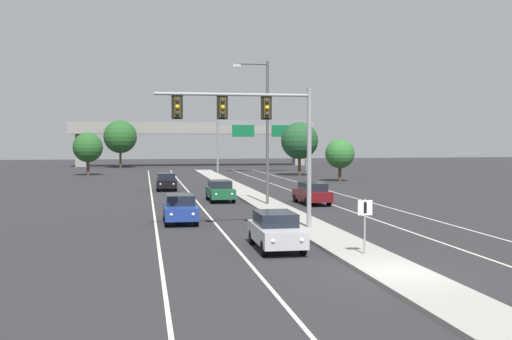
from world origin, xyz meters
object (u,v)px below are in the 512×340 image
at_px(car_oncoming_blue, 180,208).
at_px(car_receding_darkred, 312,193).
at_px(tree_far_right_c, 300,141).
at_px(tree_far_right_a, 340,154).
at_px(tree_far_left_a, 120,137).
at_px(car_oncoming_black, 166,181).
at_px(highway_sign_gantry, 263,129).
at_px(car_oncoming_silver, 276,230).
at_px(tree_far_left_b, 88,147).
at_px(car_oncoming_green, 220,190).
at_px(street_lamp_median, 264,124).
at_px(overhead_signal_mast, 256,124).
at_px(median_sign_post, 365,218).

distance_m(car_oncoming_blue, car_receding_darkred, 12.96).
height_order(car_receding_darkred, tree_far_right_c, tree_far_right_c).
xyz_separation_m(tree_far_right_a, tree_far_left_a, (-25.39, 37.97, 2.04)).
bearing_deg(tree_far_right_c, tree_far_right_a, -80.94).
distance_m(car_receding_darkred, tree_far_left_a, 63.39).
relative_size(car_oncoming_black, highway_sign_gantry, 0.34).
relative_size(car_oncoming_silver, tree_far_left_b, 0.80).
distance_m(car_oncoming_blue, car_oncoming_black, 22.77).
bearing_deg(tree_far_left_a, car_oncoming_green, -80.68).
height_order(street_lamp_median, car_receding_darkred, street_lamp_median).
relative_size(car_receding_darkred, tree_far_left_b, 0.81).
bearing_deg(car_oncoming_black, car_oncoming_silver, -83.73).
xyz_separation_m(tree_far_right_c, tree_far_left_a, (-23.59, 26.69, 0.60)).
height_order(tree_far_left_a, tree_far_left_b, tree_far_left_a).
xyz_separation_m(overhead_signal_mast, tree_far_left_b, (-12.81, 52.44, -1.84)).
distance_m(street_lamp_median, car_oncoming_black, 17.05).
bearing_deg(tree_far_right_c, car_oncoming_blue, -112.55).
height_order(car_oncoming_blue, car_oncoming_black, same).
relative_size(highway_sign_gantry, tree_far_right_a, 2.80).
xyz_separation_m(overhead_signal_mast, tree_far_right_a, (15.94, 35.69, -2.40)).
xyz_separation_m(highway_sign_gantry, tree_far_left_a, (-20.63, 16.93, -1.04)).
bearing_deg(tree_far_left_a, car_receding_darkred, -75.55).
relative_size(car_oncoming_silver, car_receding_darkred, 0.99).
distance_m(overhead_signal_mast, median_sign_post, 9.12).
xyz_separation_m(car_oncoming_silver, car_oncoming_blue, (-3.56, 9.27, 0.00)).
relative_size(highway_sign_gantry, tree_far_right_c, 1.91).
relative_size(overhead_signal_mast, car_oncoming_black, 1.78).
height_order(overhead_signal_mast, tree_far_right_a, overhead_signal_mast).
bearing_deg(tree_far_right_c, car_oncoming_black, -131.50).
xyz_separation_m(car_oncoming_green, tree_far_left_b, (-12.86, 36.66, 2.83)).
height_order(tree_far_right_c, tree_far_left_a, tree_far_left_a).
bearing_deg(median_sign_post, car_oncoming_silver, 140.27).
bearing_deg(car_oncoming_blue, tree_far_right_c, 67.45).
bearing_deg(median_sign_post, tree_far_right_a, 73.36).
relative_size(median_sign_post, street_lamp_median, 0.22).
height_order(car_oncoming_blue, highway_sign_gantry, highway_sign_gantry).
height_order(car_oncoming_silver, car_receding_darkred, same).
bearing_deg(street_lamp_median, tree_far_left_a, 101.13).
bearing_deg(car_oncoming_blue, tree_far_right_a, 58.18).
xyz_separation_m(street_lamp_median, car_oncoming_silver, (-2.79, -17.00, -4.97)).
bearing_deg(car_oncoming_black, highway_sign_gantry, 63.64).
bearing_deg(tree_far_right_a, tree_far_left_b, 149.76).
distance_m(car_receding_darkred, tree_far_right_a, 25.28).
relative_size(median_sign_post, car_oncoming_blue, 0.49).
distance_m(median_sign_post, car_oncoming_green, 23.66).
relative_size(tree_far_left_a, tree_far_left_b, 1.40).
height_order(car_oncoming_black, tree_far_left_a, tree_far_left_a).
bearing_deg(tree_far_right_a, tree_far_right_c, 99.06).
bearing_deg(car_oncoming_blue, car_oncoming_silver, -69.01).
height_order(median_sign_post, car_receding_darkred, median_sign_post).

